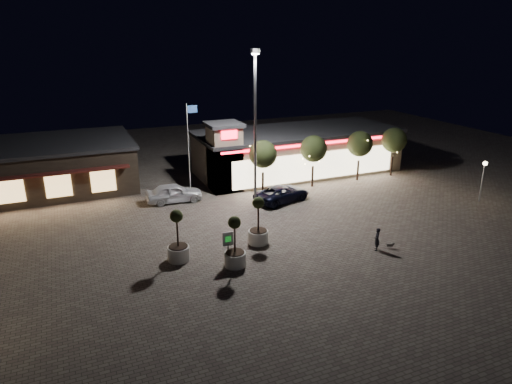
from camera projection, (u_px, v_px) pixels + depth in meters
name	position (u px, v px, depth m)	size (l,w,h in m)	color
ground	(275.00, 253.00, 29.35)	(90.00, 90.00, 0.00)	#6C6257
retail_building	(293.00, 151.00, 45.89)	(20.40, 8.40, 6.10)	gray
restaurant_building	(39.00, 166.00, 40.80)	(16.40, 11.00, 4.30)	#382D23
floodlight_pole	(255.00, 122.00, 34.74)	(0.60, 0.40, 12.38)	gray
flagpole	(189.00, 142.00, 38.38)	(0.95, 0.10, 8.00)	white
lamp_post_east	(484.00, 173.00, 37.70)	(0.36, 0.36, 3.48)	gray
string_tree_a	(263.00, 154.00, 39.22)	(2.42, 2.42, 4.79)	#332319
string_tree_b	(314.00, 149.00, 41.08)	(2.42, 2.42, 4.79)	#332319
string_tree_c	(360.00, 144.00, 42.93)	(2.42, 2.42, 4.79)	#332319
string_tree_d	(394.00, 140.00, 44.42)	(2.42, 2.42, 4.79)	#332319
pickup_truck	(282.00, 193.00, 38.29)	(2.29, 4.98, 1.38)	black
white_sedan	(174.00, 193.00, 38.13)	(1.87, 4.64, 1.58)	white
pedestrian	(377.00, 239.00, 29.53)	(0.56, 0.37, 1.53)	black
dog	(391.00, 244.00, 29.95)	(0.51, 0.31, 0.27)	#59514C
planter_left	(178.00, 245.00, 28.14)	(1.36, 1.36, 3.36)	silver
planter_mid	(235.00, 251.00, 27.46)	(1.31, 1.31, 3.23)	silver
planter_right	(258.00, 229.00, 30.46)	(1.34, 1.34, 3.30)	silver
valet_sign	(228.00, 242.00, 27.65)	(0.68, 0.10, 2.06)	gray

